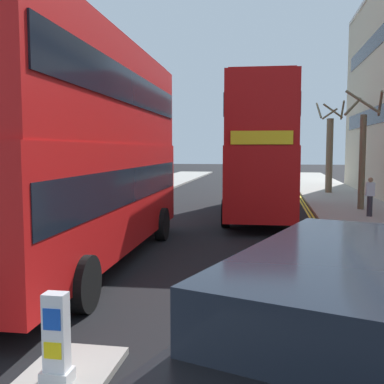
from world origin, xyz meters
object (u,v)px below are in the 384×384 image
Objects in this scene: keep_left_bollard at (56,342)px; double_decker_bus_away at (84,145)px; double_decker_bus_oncoming at (259,147)px; pedestrian_far at (370,196)px.

keep_left_bollard is 0.10× the size of double_decker_bus_away.
pedestrian_far is (4.59, -0.56, -2.04)m from double_decker_bus_oncoming.
double_decker_bus_away is (-2.07, 5.92, 2.42)m from keep_left_bollard.
double_decker_bus_oncoming is (4.10, 9.56, 0.00)m from double_decker_bus_away.
pedestrian_far is at bearing 66.07° from keep_left_bollard.
double_decker_bus_away is at bearing -133.97° from pedestrian_far.
pedestrian_far is at bearing 46.03° from double_decker_bus_away.
double_decker_bus_away reaches higher than pedestrian_far.
keep_left_bollard is 0.10× the size of double_decker_bus_oncoming.
pedestrian_far is (6.62, 14.92, 0.38)m from keep_left_bollard.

